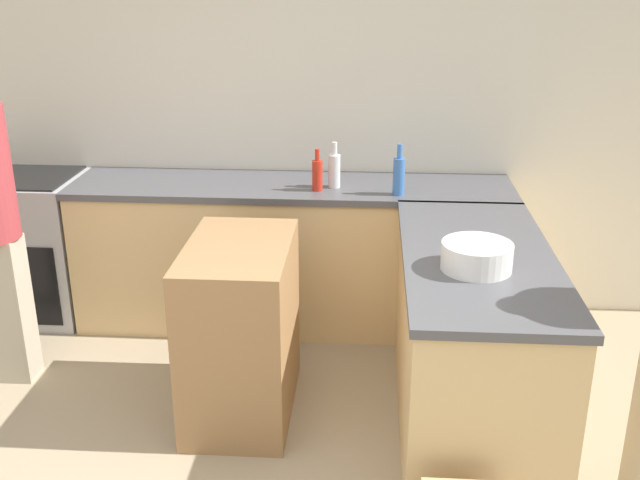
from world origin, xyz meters
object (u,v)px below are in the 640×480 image
(water_bottle_blue, at_px, (399,175))
(hot_sauce_bottle, at_px, (317,174))
(island_table, at_px, (241,330))
(mixing_bowl, at_px, (477,256))
(vinegar_bottle_clear, at_px, (334,170))
(range_oven, at_px, (27,247))

(water_bottle_blue, distance_m, hot_sauce_bottle, 0.47)
(island_table, distance_m, mixing_bowl, 1.23)
(vinegar_bottle_clear, bearing_deg, range_oven, 178.45)
(mixing_bowl, relative_size, water_bottle_blue, 1.04)
(mixing_bowl, height_order, hot_sauce_bottle, hot_sauce_bottle)
(range_oven, relative_size, hot_sauce_bottle, 3.74)
(island_table, height_order, vinegar_bottle_clear, vinegar_bottle_clear)
(range_oven, xyz_separation_m, island_table, (1.54, -1.01, -0.01))
(mixing_bowl, bearing_deg, island_table, 167.42)
(range_oven, distance_m, hot_sauce_bottle, 1.94)
(range_oven, relative_size, water_bottle_blue, 3.13)
(island_table, relative_size, water_bottle_blue, 3.04)
(mixing_bowl, height_order, water_bottle_blue, water_bottle_blue)
(island_table, distance_m, water_bottle_blue, 1.28)
(range_oven, height_order, hot_sauce_bottle, hot_sauce_bottle)
(island_table, distance_m, vinegar_bottle_clear, 1.18)
(range_oven, relative_size, mixing_bowl, 3.00)
(vinegar_bottle_clear, xyz_separation_m, water_bottle_blue, (0.37, -0.12, 0.01))
(water_bottle_blue, bearing_deg, mixing_bowl, -74.16)
(range_oven, bearing_deg, island_table, -33.16)
(mixing_bowl, distance_m, water_bottle_blue, 1.12)
(vinegar_bottle_clear, distance_m, hot_sauce_bottle, 0.12)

